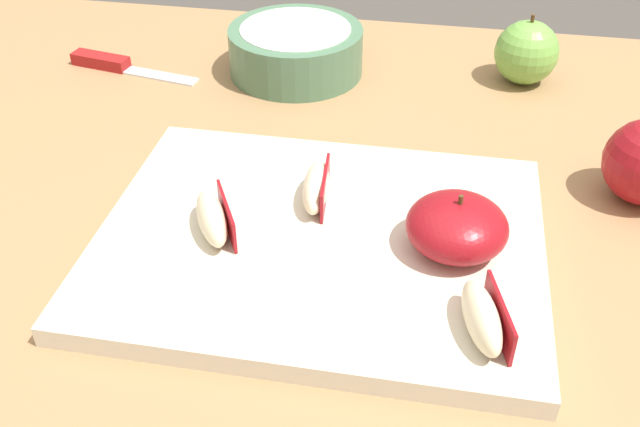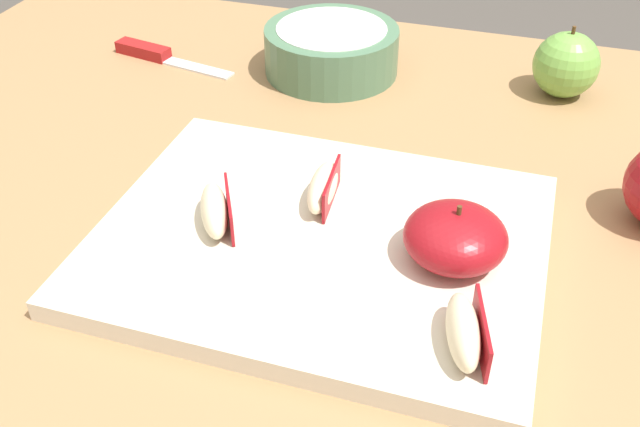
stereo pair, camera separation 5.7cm
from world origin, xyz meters
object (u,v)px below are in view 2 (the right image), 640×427
(cutting_board, at_px, (320,242))
(ceramic_fruit_bowl, at_px, (331,49))
(apple_wedge_near_knife, at_px, (216,210))
(apple_half_skin_up, at_px, (455,237))
(paring_knife, at_px, (152,53))
(apple_wedge_right, at_px, (319,186))
(whole_apple_granny_green, at_px, (566,65))
(apple_wedge_middle, at_px, (465,332))

(cutting_board, height_order, ceramic_fruit_bowl, ceramic_fruit_bowl)
(apple_wedge_near_knife, bearing_deg, apple_half_skin_up, 4.42)
(cutting_board, distance_m, ceramic_fruit_bowl, 0.32)
(paring_knife, xyz_separation_m, ceramic_fruit_bowl, (0.22, 0.03, 0.02))
(apple_wedge_near_knife, bearing_deg, cutting_board, 9.46)
(apple_wedge_right, bearing_deg, apple_wedge_near_knife, -140.71)
(cutting_board, xyz_separation_m, whole_apple_granny_green, (0.17, 0.34, 0.03))
(apple_half_skin_up, distance_m, paring_knife, 0.50)
(apple_wedge_middle, distance_m, paring_knife, 0.57)
(apple_half_skin_up, xyz_separation_m, apple_wedge_middle, (0.02, -0.09, -0.01))
(apple_half_skin_up, bearing_deg, ceramic_fruit_bowl, 121.45)
(apple_wedge_right, bearing_deg, whole_apple_granny_green, 57.65)
(apple_wedge_middle, xyz_separation_m, whole_apple_granny_green, (0.05, 0.42, 0.00))
(apple_wedge_right, height_order, ceramic_fruit_bowl, ceramic_fruit_bowl)
(apple_wedge_right, distance_m, ceramic_fruit_bowl, 0.28)
(apple_wedge_right, relative_size, paring_knife, 0.42)
(cutting_board, xyz_separation_m, ceramic_fruit_bowl, (-0.09, 0.31, 0.02))
(cutting_board, height_order, apple_half_skin_up, apple_half_skin_up)
(apple_wedge_near_knife, height_order, whole_apple_granny_green, whole_apple_granny_green)
(cutting_board, distance_m, whole_apple_granny_green, 0.38)
(whole_apple_granny_green, bearing_deg, apple_wedge_right, -122.35)
(cutting_board, xyz_separation_m, apple_wedge_near_knife, (-0.08, -0.01, 0.02))
(apple_wedge_near_knife, relative_size, whole_apple_granny_green, 0.88)
(apple_half_skin_up, relative_size, apple_wedge_middle, 1.12)
(apple_wedge_middle, bearing_deg, whole_apple_granny_green, 83.91)
(apple_wedge_near_knife, bearing_deg, ceramic_fruit_bowl, 90.41)
(whole_apple_granny_green, xyz_separation_m, ceramic_fruit_bowl, (-0.26, -0.02, -0.01))
(apple_wedge_right, bearing_deg, apple_half_skin_up, -19.07)
(cutting_board, xyz_separation_m, paring_knife, (-0.30, 0.28, -0.00))
(apple_wedge_near_knife, relative_size, apple_wedge_middle, 0.99)
(cutting_board, xyz_separation_m, apple_wedge_middle, (0.13, -0.09, 0.02))
(paring_knife, bearing_deg, apple_half_skin_up, -34.85)
(cutting_board, bearing_deg, ceramic_fruit_bowl, 105.24)
(cutting_board, height_order, apple_wedge_near_knife, apple_wedge_near_knife)
(cutting_board, relative_size, apple_wedge_right, 5.16)
(apple_wedge_middle, bearing_deg, paring_knife, 139.09)
(apple_half_skin_up, relative_size, apple_wedge_near_knife, 1.14)
(whole_apple_granny_green, bearing_deg, paring_knife, -173.71)
(cutting_board, relative_size, apple_wedge_middle, 5.03)
(whole_apple_granny_green, distance_m, ceramic_fruit_bowl, 0.26)
(apple_wedge_middle, bearing_deg, apple_wedge_right, 137.56)
(apple_wedge_near_knife, height_order, paring_knife, apple_wedge_near_knife)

